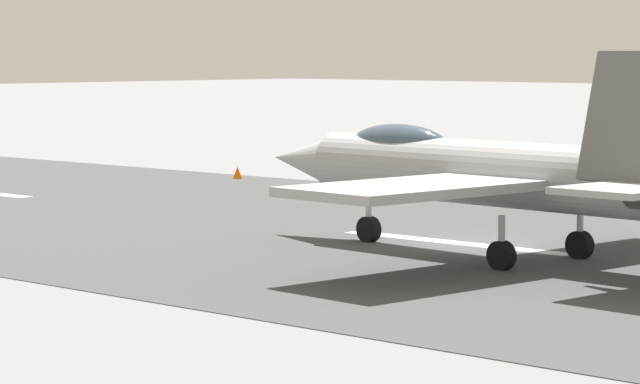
{
  "coord_description": "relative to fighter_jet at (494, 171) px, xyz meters",
  "views": [
    {
      "loc": [
        -26.56,
        35.15,
        5.52
      ],
      "look_at": [
        -1.65,
        8.36,
        2.2
      ],
      "focal_mm": 86.67,
      "sensor_mm": 36.0,
      "label": 1
    }
  ],
  "objects": [
    {
      "name": "marker_cone_mid",
      "position": [
        7.47,
        -13.41,
        -2.09
      ],
      "size": [
        0.44,
        0.44,
        0.55
      ],
      "primitive_type": "cone",
      "color": "orange",
      "rests_on": "ground"
    },
    {
      "name": "fighter_jet",
      "position": [
        0.0,
        0.0,
        0.0
      ],
      "size": [
        16.46,
        14.64,
        5.55
      ],
      "color": "#A1A1A7",
      "rests_on": "ground"
    },
    {
      "name": "ground_plane",
      "position": [
        1.98,
        -1.89,
        -2.36
      ],
      "size": [
        400.0,
        400.0,
        0.0
      ],
      "primitive_type": "plane",
      "color": "slate"
    },
    {
      "name": "marker_cone_far",
      "position": [
        23.73,
        -13.41,
        -2.09
      ],
      "size": [
        0.44,
        0.44,
        0.55
      ],
      "primitive_type": "cone",
      "color": "orange",
      "rests_on": "ground"
    },
    {
      "name": "runway_strip",
      "position": [
        1.96,
        -1.89,
        -2.35
      ],
      "size": [
        240.0,
        26.0,
        0.02
      ],
      "color": "#424344",
      "rests_on": "ground"
    }
  ]
}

